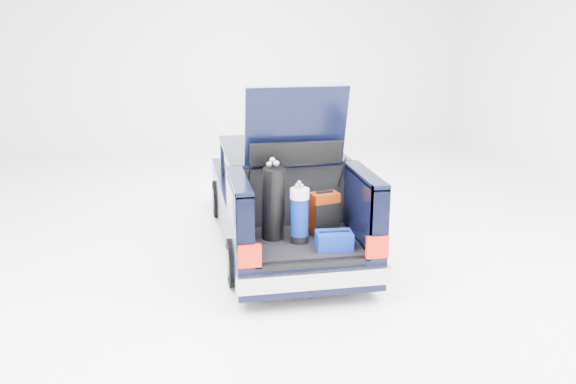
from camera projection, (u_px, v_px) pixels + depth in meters
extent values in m
plane|color=white|center=(282.00, 243.00, 9.11)|extent=(14.00, 14.00, 0.00)
cube|color=black|center=(275.00, 199.00, 9.58)|extent=(1.75, 3.00, 0.70)
cube|color=black|center=(261.00, 180.00, 11.09)|extent=(1.70, 0.30, 0.50)
cube|color=#A5A5AD|center=(260.00, 181.00, 11.25)|extent=(1.72, 0.10, 0.22)
cube|color=black|center=(280.00, 168.00, 8.94)|extent=(1.55, 1.95, 0.54)
cube|color=black|center=(280.00, 149.00, 8.86)|extent=(1.62, 2.05, 0.06)
cube|color=black|center=(303.00, 260.00, 7.60)|extent=(1.75, 1.30, 0.40)
cube|color=black|center=(302.00, 242.00, 7.55)|extent=(1.32, 1.18, 0.05)
cube|color=black|center=(240.00, 216.00, 7.29)|extent=(0.20, 1.30, 0.85)
cube|color=black|center=(364.00, 209.00, 7.56)|extent=(0.20, 1.30, 0.85)
cube|color=black|center=(239.00, 181.00, 7.16)|extent=(0.20, 1.30, 0.06)
cube|color=black|center=(365.00, 175.00, 7.44)|extent=(0.20, 1.30, 0.06)
cube|color=black|center=(293.00, 198.00, 8.01)|extent=(1.36, 0.08, 0.84)
cube|color=#A5A5AD|center=(315.00, 280.00, 6.95)|extent=(1.80, 0.12, 0.20)
cube|color=#B41207|center=(250.00, 256.00, 6.75)|extent=(0.26, 0.07, 0.26)
cube|color=#B41207|center=(377.00, 247.00, 7.00)|extent=(0.26, 0.07, 0.26)
cube|color=black|center=(314.00, 265.00, 6.93)|extent=(1.20, 0.06, 0.06)
cube|color=black|center=(296.00, 126.00, 7.57)|extent=(1.28, 0.33, 1.03)
cube|color=black|center=(295.00, 114.00, 7.57)|extent=(0.95, 0.17, 0.54)
cylinder|color=black|center=(219.00, 199.00, 10.25)|extent=(0.20, 0.62, 0.62)
cylinder|color=slate|center=(219.00, 199.00, 10.25)|extent=(0.23, 0.36, 0.36)
cylinder|color=black|center=(314.00, 194.00, 10.54)|extent=(0.20, 0.62, 0.62)
cylinder|color=slate|center=(314.00, 194.00, 10.54)|extent=(0.23, 0.36, 0.36)
cylinder|color=black|center=(236.00, 263.00, 7.61)|extent=(0.20, 0.62, 0.62)
cylinder|color=slate|center=(236.00, 263.00, 7.61)|extent=(0.23, 0.36, 0.36)
cylinder|color=black|center=(362.00, 254.00, 7.89)|extent=(0.20, 0.62, 0.62)
cylinder|color=slate|center=(362.00, 254.00, 7.89)|extent=(0.23, 0.36, 0.36)
cube|color=#631903|center=(324.00, 213.00, 7.72)|extent=(0.38, 0.28, 0.54)
cube|color=black|center=(325.00, 192.00, 7.64)|extent=(0.22, 0.09, 0.03)
cube|color=black|center=(326.00, 220.00, 7.63)|extent=(0.35, 0.09, 0.41)
cylinder|color=black|center=(273.00, 204.00, 7.49)|extent=(0.39, 0.42, 0.92)
cube|color=white|center=(272.00, 199.00, 7.59)|extent=(0.11, 0.06, 0.32)
sphere|color=#99999E|center=(269.00, 164.00, 7.36)|extent=(0.08, 0.08, 0.08)
sphere|color=#99999E|center=(276.00, 163.00, 7.32)|extent=(0.08, 0.08, 0.08)
cylinder|color=black|center=(299.00, 238.00, 7.49)|extent=(0.30, 0.30, 0.09)
cylinder|color=navy|center=(299.00, 217.00, 7.41)|extent=(0.28, 0.28, 0.49)
cylinder|color=white|center=(300.00, 193.00, 7.33)|extent=(0.30, 0.30, 0.12)
sphere|color=#99999E|center=(302.00, 186.00, 7.32)|extent=(0.06, 0.06, 0.06)
sphere|color=#99999E|center=(299.00, 183.00, 7.33)|extent=(0.06, 0.06, 0.06)
cube|color=navy|center=(334.00, 240.00, 7.27)|extent=(0.44, 0.30, 0.20)
cylinder|color=black|center=(334.00, 231.00, 7.24)|extent=(0.37, 0.04, 0.02)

